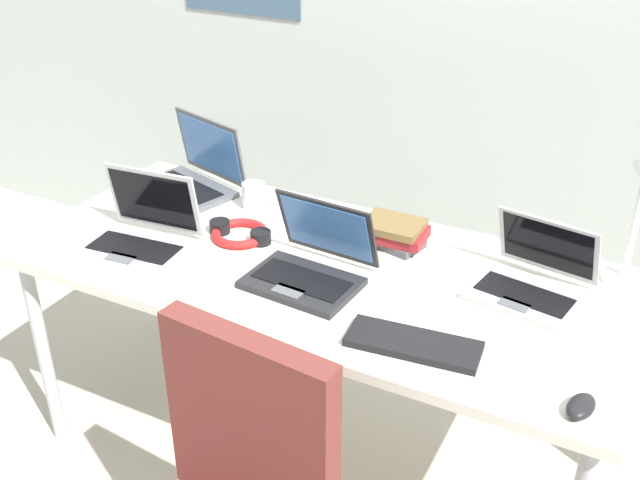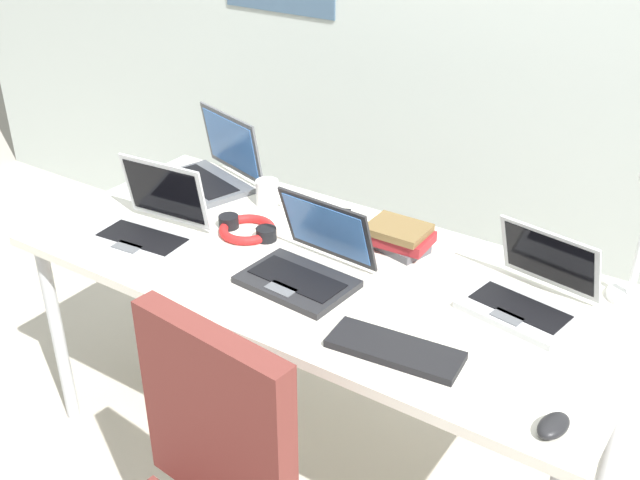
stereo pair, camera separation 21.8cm
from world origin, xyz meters
name	(u,v)px [view 2 (the right image)]	position (x,y,z in m)	size (l,w,h in m)	color
ground_plane	(320,452)	(0.00, 0.00, 0.00)	(12.00, 12.00, 0.00)	#B7AD9E
wall_back	(488,2)	(0.00, 1.10, 1.30)	(6.00, 0.13, 2.60)	#B2BCB7
desk	(320,280)	(0.00, 0.00, 0.68)	(1.80, 0.80, 0.74)	silver
desk_lamp	(640,240)	(0.80, 0.28, 0.94)	(0.12, 0.18, 0.40)	white
laptop_far_corner	(306,265)	(0.01, -0.09, 0.78)	(0.32, 0.30, 0.22)	#232326
laptop_front_right	(529,294)	(0.58, 0.12, 0.78)	(0.33, 0.31, 0.21)	#B7BABC
laptop_by_keyboard	(211,171)	(-0.63, 0.25, 0.79)	(0.40, 0.35, 0.25)	#515459
laptop_near_lamp	(149,225)	(-0.52, -0.16, 0.79)	(0.33, 0.28, 0.23)	#B7BABC
external_keyboard	(395,350)	(0.39, -0.25, 0.75)	(0.33, 0.12, 0.02)	black
computer_mouse	(553,426)	(0.80, -0.31, 0.76)	(0.06, 0.10, 0.03)	black
cell_phone	(338,218)	(-0.11, 0.27, 0.74)	(0.06, 0.14, 0.01)	black
headphones	(247,229)	(-0.29, 0.03, 0.76)	(0.21, 0.18, 0.04)	red
book_stack	(398,237)	(0.15, 0.21, 0.78)	(0.22, 0.15, 0.08)	#4C4C51
coffee_mug	(268,193)	(-0.36, 0.23, 0.78)	(0.11, 0.08, 0.09)	white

